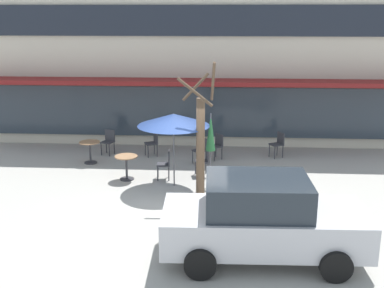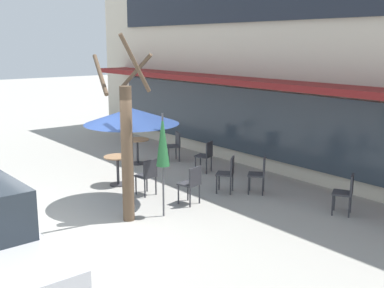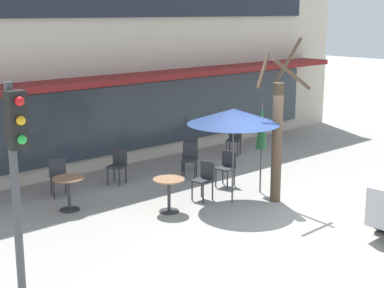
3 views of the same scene
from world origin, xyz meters
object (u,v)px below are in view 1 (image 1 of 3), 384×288
cafe_chair_1 (166,163)px  patio_umbrella_cream_folded (211,133)px  cafe_chair_5 (204,160)px  street_tree (201,140)px  cafe_table_streetside (126,164)px  cafe_chair_4 (278,143)px  cafe_chair_2 (217,144)px  parked_sedan (262,219)px  patio_umbrella_green_folded (174,120)px  cafe_table_near_wall (90,149)px  cafe_chair_0 (109,140)px  cafe_chair_3 (201,149)px  cafe_chair_6 (153,142)px

cafe_chair_1 → patio_umbrella_cream_folded: bearing=-20.4°
cafe_chair_5 → street_tree: bearing=-91.4°
cafe_table_streetside → cafe_chair_1: cafe_chair_1 is taller
cafe_chair_4 → cafe_chair_5: same height
cafe_chair_2 → parked_sedan: parked_sedan is taller
cafe_table_streetside → cafe_chair_1: bearing=6.1°
cafe_chair_2 → cafe_chair_5: (-0.38, -1.80, 0.00)m
patio_umbrella_green_folded → patio_umbrella_cream_folded: bearing=4.3°
patio_umbrella_green_folded → street_tree: (0.81, -0.62, -0.43)m
cafe_table_near_wall → street_tree: size_ratio=0.20×
cafe_chair_0 → cafe_chair_2: 3.95m
cafe_table_near_wall → cafe_chair_5: size_ratio=0.85×
cafe_table_near_wall → cafe_chair_3: cafe_chair_3 is taller
cafe_table_streetside → cafe_chair_6: (0.46, 2.56, 0.01)m
cafe_table_near_wall → cafe_chair_2: (4.32, 0.76, 0.01)m
cafe_chair_6 → parked_sedan: size_ratio=0.21×
cafe_chair_2 → cafe_chair_5: same height
cafe_chair_6 → street_tree: (1.87, -3.65, 1.07)m
patio_umbrella_green_folded → cafe_chair_3: patio_umbrella_green_folded is taller
cafe_chair_1 → cafe_chair_4: (3.72, 2.57, 0.00)m
cafe_chair_0 → parked_sedan: (4.95, -7.34, 0.35)m
cafe_chair_1 → cafe_chair_3: bearing=58.0°
cafe_table_streetside → cafe_chair_4: 5.62m
patio_umbrella_cream_folded → cafe_chair_3: 2.46m
cafe_chair_2 → cafe_chair_3: size_ratio=1.00×
cafe_chair_0 → street_tree: street_tree is taller
patio_umbrella_cream_folded → cafe_chair_4: size_ratio=2.47×
cafe_chair_1 → parked_sedan: parked_sedan is taller
street_tree → patio_umbrella_cream_folded: bearing=69.6°
cafe_chair_3 → cafe_chair_6: 1.93m
patio_umbrella_cream_folded → street_tree: 0.75m
cafe_chair_5 → cafe_chair_1: bearing=-160.7°
cafe_table_streetside → cafe_chair_3: 2.85m
patio_umbrella_cream_folded → cafe_chair_0: size_ratio=2.47×
parked_sedan → cafe_chair_2: bearing=98.3°
parked_sedan → patio_umbrella_green_folded: bearing=118.3°
cafe_chair_6 → cafe_table_streetside: bearing=-100.3°
cafe_chair_2 → parked_sedan: bearing=-81.7°
patio_umbrella_cream_folded → cafe_chair_0: bearing=140.8°
cafe_chair_3 → cafe_chair_4: 2.85m
cafe_chair_2 → cafe_chair_4: 2.20m
cafe_chair_0 → cafe_chair_2: bearing=-5.0°
patio_umbrella_cream_folded → street_tree: size_ratio=0.58×
cafe_table_streetside → cafe_chair_4: cafe_chair_4 is taller
cafe_chair_0 → street_tree: size_ratio=0.24×
patio_umbrella_green_folded → cafe_chair_6: (-1.06, 3.03, -1.50)m
cafe_chair_3 → parked_sedan: 6.62m
cafe_chair_5 → parked_sedan: bearing=-74.9°
cafe_chair_2 → parked_sedan: 7.07m
cafe_chair_2 → cafe_chair_4: (2.17, 0.36, 0.00)m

